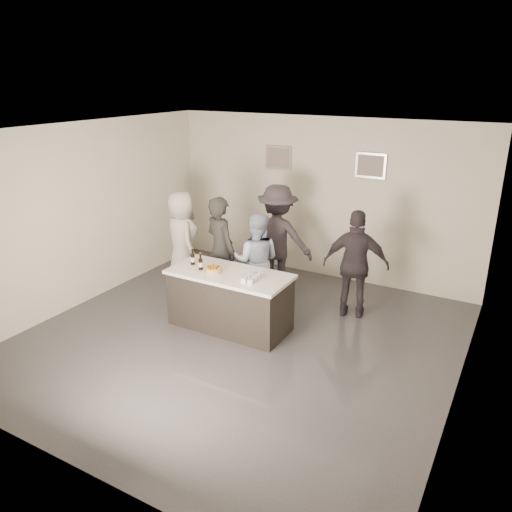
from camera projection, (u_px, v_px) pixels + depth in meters
name	position (u px, v px, depth m)	size (l,w,h in m)	color
floor	(239.00, 339.00, 7.38)	(6.00, 6.00, 0.00)	#3D3D42
ceiling	(237.00, 132.00, 6.36)	(6.00, 6.00, 0.00)	white
wall_back	(321.00, 199.00, 9.33)	(6.00, 0.04, 3.00)	silver
wall_front	(63.00, 337.00, 4.41)	(6.00, 0.04, 3.00)	silver
wall_left	(83.00, 215.00, 8.25)	(0.04, 6.00, 3.00)	silver
wall_right	(471.00, 285.00, 5.49)	(0.04, 6.00, 3.00)	silver
picture_left	(278.00, 158.00, 9.48)	(0.54, 0.04, 0.44)	#B2B2B7
picture_right	(371.00, 166.00, 8.65)	(0.54, 0.04, 0.44)	#B2B2B7
bar_counter	(230.00, 300.00, 7.60)	(1.86, 0.86, 0.90)	white
cake	(213.00, 270.00, 7.45)	(0.24, 0.24, 0.07)	gold
beer_bottle_a	(193.00, 257.00, 7.73)	(0.07, 0.07, 0.26)	black
beer_bottle_b	(201.00, 262.00, 7.52)	(0.07, 0.07, 0.26)	black
tumbler_cluster	(253.00, 277.00, 7.18)	(0.19, 0.40, 0.08)	gold
candles	(200.00, 277.00, 7.29)	(0.24, 0.08, 0.01)	pink
person_main_black	(221.00, 250.00, 8.37)	(0.67, 0.44, 1.83)	#272727
person_main_blue	(256.00, 261.00, 8.18)	(0.79, 0.61, 1.62)	#A0B0D1
person_guest_left	(182.00, 239.00, 9.07)	(0.85, 0.56, 1.75)	silver
person_guest_right	(356.00, 264.00, 7.83)	(1.03, 0.43, 1.75)	#2E2931
person_guest_back	(277.00, 239.00, 8.78)	(1.25, 0.72, 1.93)	#322D35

